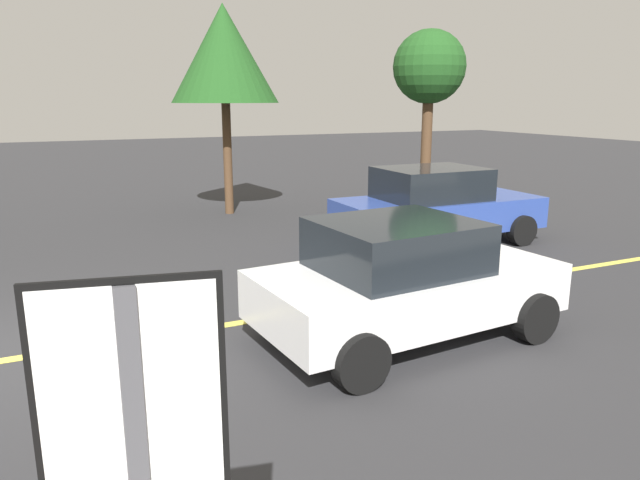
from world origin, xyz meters
TOP-DOWN VIEW (x-y plane):
  - lane_marking_centre at (3.00, 0.00)m, footprint 28.00×0.16m
  - car_blue_mid_road at (8.08, 2.73)m, footprint 4.33×2.07m
  - car_white_approaching at (4.68, -1.35)m, footprint 3.98×2.34m
  - tree_centre_verge at (5.07, 7.83)m, footprint 2.73×2.73m
  - tree_right_verge at (10.83, 7.13)m, footprint 2.06×2.06m

SIDE VIEW (x-z plane):
  - lane_marking_centre at x=3.00m, z-range 0.00..0.01m
  - car_white_approaching at x=4.68m, z-range 0.01..1.55m
  - car_blue_mid_road at x=8.08m, z-range 0.00..1.62m
  - tree_right_verge at x=10.83m, z-range 1.35..6.26m
  - tree_centre_verge at x=5.07m, z-range 1.42..6.74m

